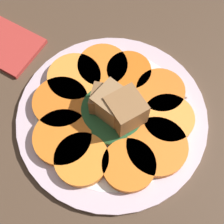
% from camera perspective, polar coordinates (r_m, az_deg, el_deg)
% --- Properties ---
extents(table_slab, '(1.20, 1.20, 0.02)m').
position_cam_1_polar(table_slab, '(0.50, -0.00, -1.49)').
color(table_slab, '#4C3828').
rests_on(table_slab, ground).
extents(plate, '(0.30, 0.30, 0.01)m').
position_cam_1_polar(plate, '(0.49, -0.00, -0.78)').
color(plate, silver).
rests_on(plate, table_slab).
extents(carrot_slice_0, '(0.08, 0.08, 0.01)m').
position_cam_1_polar(carrot_slice_0, '(0.51, -1.71, 8.34)').
color(carrot_slice_0, orange).
rests_on(carrot_slice_0, plate).
extents(carrot_slice_1, '(0.09, 0.09, 0.01)m').
position_cam_1_polar(carrot_slice_1, '(0.51, -6.91, 6.27)').
color(carrot_slice_1, orange).
rests_on(carrot_slice_1, plate).
extents(carrot_slice_2, '(0.09, 0.09, 0.01)m').
position_cam_1_polar(carrot_slice_2, '(0.49, -9.36, 1.69)').
color(carrot_slice_2, orange).
rests_on(carrot_slice_2, plate).
extents(carrot_slice_3, '(0.09, 0.09, 0.01)m').
position_cam_1_polar(carrot_slice_3, '(0.46, -9.02, -4.65)').
color(carrot_slice_3, orange).
rests_on(carrot_slice_3, plate).
extents(carrot_slice_4, '(0.08, 0.08, 0.01)m').
position_cam_1_polar(carrot_slice_4, '(0.45, -5.23, -8.83)').
color(carrot_slice_4, orange).
rests_on(carrot_slice_4, plate).
extents(carrot_slice_5, '(0.08, 0.08, 0.01)m').
position_cam_1_polar(carrot_slice_5, '(0.45, 3.09, -9.68)').
color(carrot_slice_5, orange).
rests_on(carrot_slice_5, plate).
extents(carrot_slice_6, '(0.09, 0.09, 0.01)m').
position_cam_1_polar(carrot_slice_6, '(0.46, 8.18, -6.31)').
color(carrot_slice_6, orange).
rests_on(carrot_slice_6, plate).
extents(carrot_slice_7, '(0.08, 0.08, 0.01)m').
position_cam_1_polar(carrot_slice_7, '(0.48, 10.23, -1.20)').
color(carrot_slice_7, '#F99438').
rests_on(carrot_slice_7, plate).
extents(carrot_slice_8, '(0.08, 0.08, 0.01)m').
position_cam_1_polar(carrot_slice_8, '(0.50, 8.81, 3.78)').
color(carrot_slice_8, orange).
rests_on(carrot_slice_8, plate).
extents(carrot_slice_9, '(0.07, 0.07, 0.01)m').
position_cam_1_polar(carrot_slice_9, '(0.51, 3.09, 7.40)').
color(carrot_slice_9, orange).
rests_on(carrot_slice_9, plate).
extents(center_pile, '(0.11, 0.10, 0.06)m').
position_cam_1_polar(center_pile, '(0.46, 0.34, 0.39)').
color(center_pile, '#235128').
rests_on(center_pile, plate).
extents(fork, '(0.18, 0.04, 0.00)m').
position_cam_1_polar(fork, '(0.50, 4.49, 5.22)').
color(fork, '#B2B2B7').
rests_on(fork, plate).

